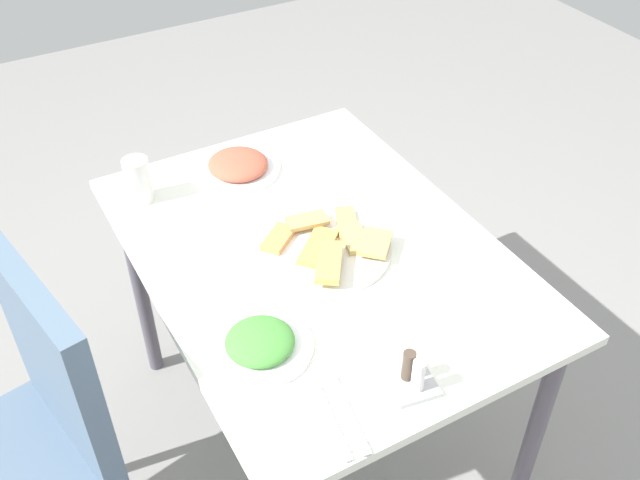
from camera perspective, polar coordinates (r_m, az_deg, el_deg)
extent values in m
plane|color=gray|center=(2.29, -0.17, -14.66)|extent=(6.00, 6.00, 0.00)
cube|color=white|center=(1.76, -0.22, -1.01)|extent=(1.09, 0.80, 0.02)
cylinder|color=#4F4955|center=(1.92, 16.37, -14.30)|extent=(0.04, 0.04, 0.70)
cylinder|color=#4F4955|center=(2.44, 1.23, 1.59)|extent=(0.04, 0.04, 0.70)
cylinder|color=#4F4955|center=(2.26, -13.85, -3.66)|extent=(0.04, 0.04, 0.70)
cube|color=slate|center=(1.65, -19.97, -9.09)|extent=(0.40, 0.13, 0.46)
cylinder|color=brown|center=(2.14, -19.15, -14.66)|extent=(0.03, 0.03, 0.39)
cylinder|color=white|center=(1.74, 0.33, -0.69)|extent=(0.32, 0.32, 0.01)
cube|color=tan|center=(1.72, -0.15, -0.57)|extent=(0.14, 0.14, 0.01)
cube|color=tan|center=(1.80, 2.11, 1.32)|extent=(0.13, 0.09, 0.01)
cube|color=tan|center=(1.78, -1.02, 1.52)|extent=(0.07, 0.11, 0.01)
cube|color=tan|center=(1.75, 2.69, 0.13)|extent=(0.11, 0.08, 0.02)
cube|color=#DA8F4E|center=(1.75, -3.26, 0.13)|extent=(0.10, 0.11, 0.02)
cube|color=tan|center=(1.65, 0.72, -1.74)|extent=(0.14, 0.12, 0.02)
cube|color=tan|center=(1.72, 4.32, -0.22)|extent=(0.12, 0.12, 0.01)
cylinder|color=white|center=(2.02, -6.38, 5.47)|extent=(0.23, 0.23, 0.01)
ellipsoid|color=#BF563F|center=(2.01, -6.41, 5.90)|extent=(0.19, 0.19, 0.05)
cylinder|color=white|center=(1.52, -4.67, -8.30)|extent=(0.22, 0.22, 0.01)
ellipsoid|color=#4A963D|center=(1.51, -4.71, -7.87)|extent=(0.18, 0.18, 0.04)
sphere|color=#EADE56|center=(1.53, -6.14, -7.01)|extent=(0.02, 0.02, 0.02)
cylinder|color=silver|center=(1.92, -13.99, 4.54)|extent=(0.09, 0.09, 0.12)
cube|color=white|center=(1.41, 1.63, -13.83)|extent=(0.14, 0.14, 0.00)
cube|color=silver|center=(1.41, 2.28, -13.44)|extent=(0.19, 0.05, 0.00)
cube|color=silver|center=(1.40, 0.97, -14.02)|extent=(0.18, 0.04, 0.00)
cube|color=#B2B2B7|center=(1.46, 7.16, -11.09)|extent=(0.10, 0.10, 0.01)
cylinder|color=white|center=(1.42, 7.67, -10.42)|extent=(0.03, 0.03, 0.07)
cylinder|color=#4B3D31|center=(1.44, 6.92, -9.66)|extent=(0.03, 0.03, 0.07)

